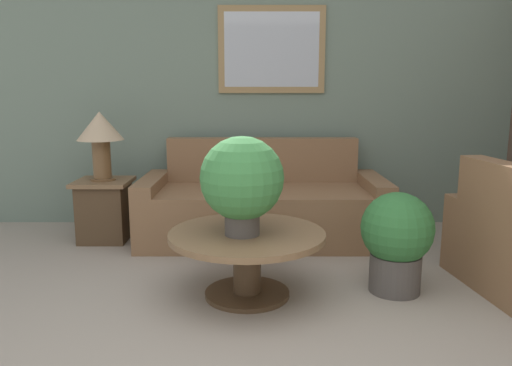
% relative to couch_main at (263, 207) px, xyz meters
% --- Properties ---
extents(wall_back, '(7.16, 0.09, 2.60)m').
position_rel_couch_main_xyz_m(wall_back, '(-0.11, 0.59, 1.02)').
color(wall_back, slate).
rests_on(wall_back, ground_plane).
extents(couch_main, '(2.17, 0.93, 0.89)m').
position_rel_couch_main_xyz_m(couch_main, '(0.00, 0.00, 0.00)').
color(couch_main, brown).
rests_on(couch_main, ground_plane).
extents(coffee_table, '(1.02, 1.02, 0.44)m').
position_rel_couch_main_xyz_m(coffee_table, '(-0.12, -1.29, 0.02)').
color(coffee_table, '#4C3823').
rests_on(coffee_table, ground_plane).
extents(side_table, '(0.48, 0.48, 0.55)m').
position_rel_couch_main_xyz_m(side_table, '(-1.43, -0.04, -0.01)').
color(side_table, '#4C3823').
rests_on(side_table, ground_plane).
extents(table_lamp, '(0.41, 0.41, 0.61)m').
position_rel_couch_main_xyz_m(table_lamp, '(-1.43, -0.04, 0.68)').
color(table_lamp, brown).
rests_on(table_lamp, side_table).
extents(potted_plant_on_table, '(0.53, 0.53, 0.63)m').
position_rel_couch_main_xyz_m(potted_plant_on_table, '(-0.15, -1.35, 0.49)').
color(potted_plant_on_table, '#4C4742').
rests_on(potted_plant_on_table, coffee_table).
extents(potted_plant_floor, '(0.48, 0.48, 0.68)m').
position_rel_couch_main_xyz_m(potted_plant_floor, '(0.88, -1.21, 0.08)').
color(potted_plant_floor, '#4C4742').
rests_on(potted_plant_floor, ground_plane).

